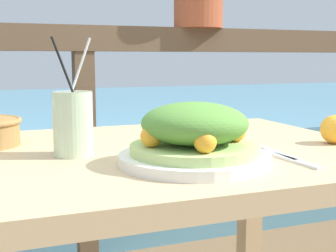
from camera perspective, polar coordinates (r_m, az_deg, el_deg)
The scene contains 8 objects.
patio_table at distance 1.06m, azimuth -2.52°, elevation -9.09°, with size 1.04×0.75×0.77m.
railing_fence at distance 1.72m, azimuth -10.19°, elevation 2.83°, with size 2.80×0.08×1.09m.
sea_backdrop at distance 4.25m, azimuth -16.40°, elevation -1.31°, with size 12.00×4.00×0.58m.
salad_plate at distance 0.88m, azimuth 3.23°, elevation -1.42°, with size 0.29×0.29×0.12m.
drink_glass at distance 0.98m, azimuth -11.51°, elevation 0.32°, with size 0.08×0.08×0.24m.
fork at distance 0.95m, azimuth 14.49°, elevation -3.91°, with size 0.03×0.18×0.00m.
knife at distance 1.02m, azimuth 12.78°, elevation -3.10°, with size 0.03×0.18×0.00m.
orange_near_basket at distance 1.16m, azimuth 19.68°, elevation -0.38°, with size 0.07×0.07×0.07m.
Camera 1 is at (-0.32, -0.96, 0.97)m, focal length 50.00 mm.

